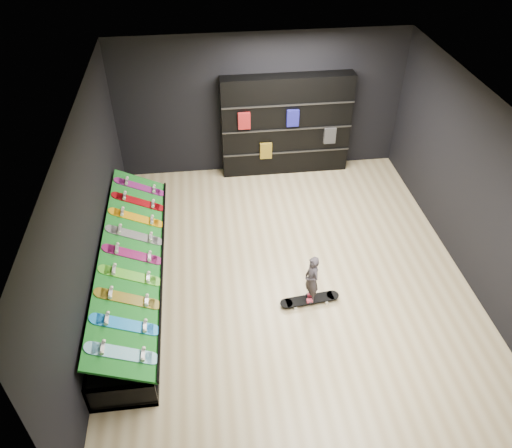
{
  "coord_description": "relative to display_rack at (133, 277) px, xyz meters",
  "views": [
    {
      "loc": [
        -1.27,
        -6.03,
        6.02
      ],
      "look_at": [
        -0.5,
        0.2,
        1.0
      ],
      "focal_mm": 35.0,
      "sensor_mm": 36.0,
      "label": 1
    }
  ],
  "objects": [
    {
      "name": "wall_back",
      "position": [
        2.55,
        3.5,
        1.25
      ],
      "size": [
        6.0,
        0.02,
        3.0
      ],
      "primitive_type": "cube",
      "color": "black",
      "rests_on": "ground"
    },
    {
      "name": "floor",
      "position": [
        2.55,
        0.0,
        -0.25
      ],
      "size": [
        6.0,
        7.0,
        0.01
      ],
      "primitive_type": "cube",
      "color": "tan",
      "rests_on": "ground"
    },
    {
      "name": "wall_right",
      "position": [
        5.55,
        0.0,
        1.25
      ],
      "size": [
        0.02,
        7.0,
        3.0
      ],
      "primitive_type": "cube",
      "color": "black",
      "rests_on": "ground"
    },
    {
      "name": "display_board_5",
      "position": [
        0.06,
        0.48,
        0.49
      ],
      "size": [
        0.93,
        0.22,
        0.5
      ],
      "primitive_type": null,
      "rotation": [
        0.0,
        0.44,
        0.0
      ],
      "color": "black",
      "rests_on": "turf_ramp"
    },
    {
      "name": "display_board_7",
      "position": [
        0.06,
        1.42,
        0.49
      ],
      "size": [
        0.93,
        0.22,
        0.5
      ],
      "primitive_type": null,
      "rotation": [
        0.0,
        0.44,
        0.0
      ],
      "color": "red",
      "rests_on": "turf_ramp"
    },
    {
      "name": "floor_skateboard",
      "position": [
        2.81,
        -0.68,
        -0.21
      ],
      "size": [
        1.0,
        0.32,
        0.09
      ],
      "primitive_type": null,
      "rotation": [
        0.0,
        0.0,
        0.11
      ],
      "color": "black",
      "rests_on": "ground"
    },
    {
      "name": "display_rack",
      "position": [
        0.0,
        0.0,
        0.0
      ],
      "size": [
        0.9,
        4.5,
        0.5
      ],
      "primitive_type": null,
      "color": "black",
      "rests_on": "ground"
    },
    {
      "name": "display_board_4",
      "position": [
        0.06,
        0.0,
        0.49
      ],
      "size": [
        0.93,
        0.22,
        0.5
      ],
      "primitive_type": null,
      "rotation": [
        0.0,
        0.44,
        0.0
      ],
      "color": "#E5198C",
      "rests_on": "turf_ramp"
    },
    {
      "name": "ceiling",
      "position": [
        2.55,
        0.0,
        2.75
      ],
      "size": [
        6.0,
        7.0,
        0.01
      ],
      "primitive_type": "cube",
      "color": "white",
      "rests_on": "ground"
    },
    {
      "name": "child",
      "position": [
        2.81,
        -0.68,
        0.1
      ],
      "size": [
        0.18,
        0.22,
        0.52
      ],
      "primitive_type": "imported",
      "rotation": [
        0.0,
        0.0,
        -1.32
      ],
      "color": "black",
      "rests_on": "floor_skateboard"
    },
    {
      "name": "display_board_1",
      "position": [
        0.06,
        -1.42,
        0.49
      ],
      "size": [
        0.93,
        0.22,
        0.5
      ],
      "primitive_type": null,
      "rotation": [
        0.0,
        0.44,
        0.0
      ],
      "color": "blue",
      "rests_on": "turf_ramp"
    },
    {
      "name": "display_board_8",
      "position": [
        0.06,
        1.9,
        0.49
      ],
      "size": [
        0.93,
        0.22,
        0.5
      ],
      "primitive_type": null,
      "rotation": [
        0.0,
        0.44,
        0.0
      ],
      "color": "#2626BF",
      "rests_on": "turf_ramp"
    },
    {
      "name": "display_board_0",
      "position": [
        0.06,
        -1.9,
        0.49
      ],
      "size": [
        0.93,
        0.22,
        0.5
      ],
      "primitive_type": null,
      "rotation": [
        0.0,
        0.44,
        0.0
      ],
      "color": "#0CB2E5",
      "rests_on": "turf_ramp"
    },
    {
      "name": "wall_front",
      "position": [
        2.55,
        -3.5,
        1.25
      ],
      "size": [
        6.0,
        0.02,
        3.0
      ],
      "primitive_type": "cube",
      "color": "black",
      "rests_on": "ground"
    },
    {
      "name": "display_board_3",
      "position": [
        0.06,
        -0.48,
        0.49
      ],
      "size": [
        0.93,
        0.22,
        0.5
      ],
      "primitive_type": null,
      "rotation": [
        0.0,
        0.44,
        0.0
      ],
      "color": "green",
      "rests_on": "turf_ramp"
    },
    {
      "name": "display_board_6",
      "position": [
        0.06,
        0.95,
        0.49
      ],
      "size": [
        0.93,
        0.22,
        0.5
      ],
      "primitive_type": null,
      "rotation": [
        0.0,
        0.44,
        0.0
      ],
      "color": "yellow",
      "rests_on": "turf_ramp"
    },
    {
      "name": "display_board_2",
      "position": [
        0.06,
        -0.95,
        0.49
      ],
      "size": [
        0.93,
        0.22,
        0.5
      ],
      "primitive_type": null,
      "rotation": [
        0.0,
        0.44,
        0.0
      ],
      "color": "yellow",
      "rests_on": "turf_ramp"
    },
    {
      "name": "back_shelving",
      "position": [
        3.07,
        3.32,
        0.84
      ],
      "size": [
        2.72,
        0.32,
        2.18
      ],
      "primitive_type": "cube",
      "color": "black",
      "rests_on": "ground"
    },
    {
      "name": "turf_ramp",
      "position": [
        0.05,
        0.0,
        0.46
      ],
      "size": [
        0.92,
        4.5,
        0.46
      ],
      "primitive_type": "cube",
      "rotation": [
        0.0,
        0.44,
        0.0
      ],
      "color": "#0F5F17",
      "rests_on": "display_rack"
    },
    {
      "name": "wall_left",
      "position": [
        -0.45,
        0.0,
        1.25
      ],
      "size": [
        0.02,
        7.0,
        3.0
      ],
      "primitive_type": "cube",
      "color": "black",
      "rests_on": "ground"
    }
  ]
}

